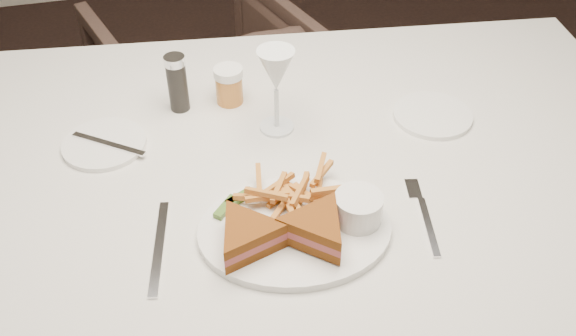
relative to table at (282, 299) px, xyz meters
The scene contains 3 objects.
table is the anchor object (origin of this frame).
chair_far 0.99m from the table, 91.45° to the left, with size 0.62×0.58×0.64m, color #45312A.
table_setting 0.42m from the table, 103.08° to the right, with size 0.81×0.64×0.18m.
Camera 1 is at (0.03, -0.81, 1.52)m, focal length 40.00 mm.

